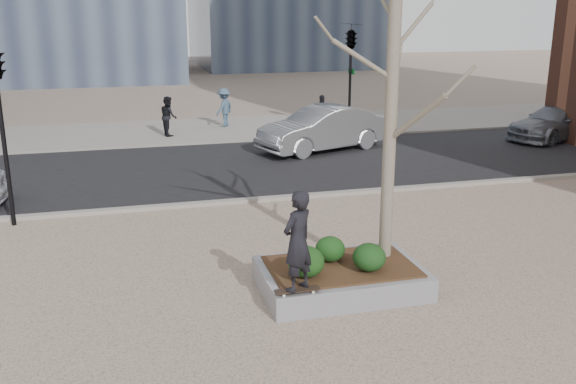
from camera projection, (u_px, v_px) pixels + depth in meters
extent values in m
plane|color=tan|center=(290.00, 295.00, 11.88)|extent=(120.00, 120.00, 0.00)
cube|color=black|center=(211.00, 168.00, 21.16)|extent=(60.00, 8.00, 0.02)
cube|color=gray|center=(188.00, 130.00, 27.66)|extent=(60.00, 6.00, 0.02)
cube|color=gray|center=(341.00, 278.00, 12.07)|extent=(3.00, 2.00, 0.45)
cube|color=#382314|center=(341.00, 266.00, 12.00)|extent=(2.70, 1.70, 0.04)
ellipsoid|color=#133812|center=(306.00, 262.00, 11.43)|extent=(0.66, 0.66, 0.56)
ellipsoid|color=#143912|center=(330.00, 249.00, 12.14)|extent=(0.57, 0.57, 0.48)
ellipsoid|color=#103413|center=(369.00, 257.00, 11.70)|extent=(0.61, 0.61, 0.52)
imported|color=black|center=(298.00, 241.00, 10.65)|extent=(0.76, 0.71, 1.75)
imported|color=gray|center=(322.00, 129.00, 23.58)|extent=(5.21, 3.22, 1.62)
imported|color=slate|center=(556.00, 123.00, 25.68)|extent=(4.95, 3.32, 1.33)
imported|color=black|center=(169.00, 116.00, 26.31)|extent=(0.72, 0.86, 1.62)
imported|color=#3E5870|center=(224.00, 108.00, 28.30)|extent=(1.19, 1.23, 1.69)
imported|color=black|center=(322.00, 113.00, 27.19)|extent=(0.93, 0.42, 1.55)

